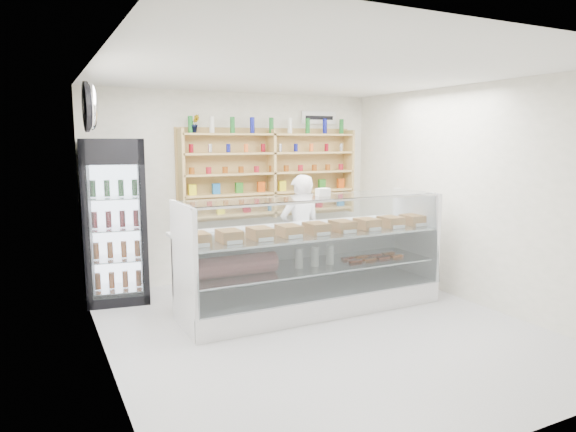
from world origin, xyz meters
TOP-DOWN VIEW (x-y plane):
  - room at (0.00, 0.00)m, footprint 5.00×5.00m
  - display_counter at (0.24, 0.61)m, footprint 3.27×0.98m
  - shop_worker at (0.48, 1.38)m, footprint 0.60×0.41m
  - drinks_cooler at (-1.85, 2.09)m, footprint 0.87×0.85m
  - wall_shelving at (0.50, 2.34)m, footprint 2.84×0.28m
  - potted_plant at (-0.69, 2.34)m, footprint 0.14×0.11m
  - security_mirror at (-2.17, 1.20)m, footprint 0.15×0.50m
  - wall_sign at (1.40, 2.47)m, footprint 0.62×0.03m

SIDE VIEW (x-z plane):
  - display_counter at x=0.24m, z-range -0.33..1.09m
  - shop_worker at x=0.48m, z-range 0.00..1.63m
  - drinks_cooler at x=-1.85m, z-range 0.00..2.12m
  - room at x=0.00m, z-range -1.10..3.90m
  - wall_shelving at x=0.50m, z-range 0.93..2.26m
  - potted_plant at x=-0.69m, z-range 2.20..2.45m
  - security_mirror at x=-2.17m, z-range 2.20..2.70m
  - wall_sign at x=1.40m, z-range 2.35..2.55m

